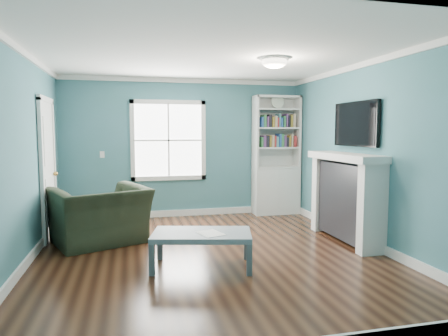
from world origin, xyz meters
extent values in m
plane|color=black|center=(0.00, 0.00, 0.00)|extent=(5.00, 5.00, 0.00)
plane|color=#387173|center=(0.00, 2.50, 1.30)|extent=(4.50, 0.00, 4.50)
plane|color=#387173|center=(0.00, -2.50, 1.30)|extent=(4.50, 0.00, 4.50)
plane|color=#387173|center=(-2.25, 0.00, 1.30)|extent=(0.00, 5.00, 5.00)
plane|color=#387173|center=(2.25, 0.00, 1.30)|extent=(0.00, 5.00, 5.00)
plane|color=white|center=(0.00, 0.00, 2.60)|extent=(5.00, 5.00, 0.00)
cube|color=white|center=(0.00, 2.48, 0.06)|extent=(4.50, 0.03, 0.12)
cube|color=white|center=(-2.23, 0.00, 0.06)|extent=(0.03, 5.00, 0.12)
cube|color=white|center=(2.23, 0.00, 0.06)|extent=(0.03, 5.00, 0.12)
cube|color=white|center=(0.00, 2.48, 2.56)|extent=(4.50, 0.04, 0.08)
cube|color=white|center=(-2.23, 0.00, 2.56)|extent=(0.04, 5.00, 0.08)
cube|color=white|center=(2.23, 0.00, 2.56)|extent=(0.04, 5.00, 0.08)
cube|color=white|center=(-0.30, 2.50, 1.45)|extent=(1.24, 0.01, 1.34)
cube|color=white|center=(-0.96, 2.48, 1.45)|extent=(0.08, 0.06, 1.50)
cube|color=white|center=(0.36, 2.48, 1.45)|extent=(0.08, 0.06, 1.50)
cube|color=white|center=(-0.30, 2.48, 0.74)|extent=(1.40, 0.06, 0.08)
cube|color=white|center=(-0.30, 2.48, 2.16)|extent=(1.40, 0.06, 0.08)
cube|color=white|center=(-0.30, 2.48, 1.45)|extent=(1.24, 0.03, 0.03)
cube|color=white|center=(-0.30, 2.48, 1.45)|extent=(0.03, 0.03, 1.34)
cube|color=silver|center=(1.77, 2.30, 0.45)|extent=(0.90, 0.35, 0.90)
cube|color=silver|center=(1.34, 2.30, 1.60)|extent=(0.04, 0.35, 1.40)
cube|color=silver|center=(2.20, 2.30, 1.60)|extent=(0.04, 0.35, 1.40)
cube|color=silver|center=(1.77, 2.46, 1.60)|extent=(0.90, 0.02, 1.40)
cube|color=silver|center=(1.77, 2.30, 2.28)|extent=(0.90, 0.35, 0.04)
cube|color=silver|center=(1.77, 2.30, 0.92)|extent=(0.84, 0.33, 0.03)
cube|color=silver|center=(1.77, 2.30, 1.30)|extent=(0.84, 0.33, 0.03)
cube|color=silver|center=(1.77, 2.30, 1.68)|extent=(0.84, 0.33, 0.03)
cube|color=silver|center=(1.77, 2.30, 2.04)|extent=(0.84, 0.33, 0.03)
cube|color=#33723F|center=(1.77, 2.28, 1.43)|extent=(0.70, 0.25, 0.22)
cube|color=#593366|center=(1.77, 2.28, 1.81)|extent=(0.70, 0.25, 0.22)
cylinder|color=beige|center=(1.77, 2.25, 2.19)|extent=(0.26, 0.06, 0.26)
cube|color=black|center=(2.09, 0.20, 0.60)|extent=(0.30, 1.20, 1.10)
cube|color=black|center=(2.07, 0.20, 0.40)|extent=(0.22, 0.65, 0.70)
cube|color=silver|center=(2.07, -0.47, 0.60)|extent=(0.36, 0.16, 1.20)
cube|color=silver|center=(2.07, 0.87, 0.60)|extent=(0.36, 0.16, 1.20)
cube|color=silver|center=(2.05, 0.20, 1.25)|extent=(0.44, 1.58, 0.10)
cube|color=black|center=(2.20, 0.20, 1.72)|extent=(0.06, 1.10, 0.65)
cube|color=silver|center=(-2.23, 1.40, 1.02)|extent=(0.04, 0.80, 2.05)
cube|color=white|center=(-2.22, 0.95, 1.02)|extent=(0.05, 0.08, 2.13)
cube|color=white|center=(-2.22, 1.85, 1.02)|extent=(0.05, 0.08, 2.13)
cube|color=white|center=(-2.22, 1.40, 2.09)|extent=(0.05, 0.98, 0.08)
sphere|color=#BF8C3F|center=(-2.17, 1.70, 0.95)|extent=(0.07, 0.07, 0.07)
ellipsoid|color=white|center=(0.90, 0.10, 2.54)|extent=(0.34, 0.34, 0.15)
cylinder|color=white|center=(0.90, 0.10, 2.58)|extent=(0.38, 0.38, 0.03)
cube|color=white|center=(-1.50, 2.48, 1.20)|extent=(0.08, 0.01, 0.12)
imported|color=black|center=(-1.45, 0.90, 0.55)|extent=(1.47, 1.23, 1.09)
cube|color=#485157|center=(-0.79, -0.59, 0.18)|extent=(0.08, 0.08, 0.36)
cube|color=#485157|center=(0.28, -0.84, 0.18)|extent=(0.08, 0.08, 0.36)
cube|color=#485157|center=(-0.66, -0.04, 0.18)|extent=(0.08, 0.08, 0.36)
cube|color=#485157|center=(0.41, -0.29, 0.18)|extent=(0.08, 0.08, 0.36)
cube|color=slate|center=(-0.19, -0.44, 0.39)|extent=(1.28, 0.88, 0.06)
cube|color=white|center=(-0.11, -0.52, 0.42)|extent=(0.34, 0.38, 0.00)
camera|label=1|loc=(-1.00, -5.04, 1.62)|focal=32.00mm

